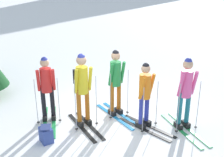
{
  "coord_description": "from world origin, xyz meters",
  "views": [
    {
      "loc": [
        -0.69,
        -6.21,
        3.46
      ],
      "look_at": [
        0.15,
        0.27,
        1.05
      ],
      "focal_mm": 43.78,
      "sensor_mm": 36.0,
      "label": 1
    }
  ],
  "objects_px": {
    "skier_in_orange": "(145,93)",
    "skier_in_yellow": "(82,86)",
    "skier_in_red": "(47,86)",
    "skier_in_pink": "(186,91)",
    "backpack_on_snow_front": "(46,134)",
    "skier_in_green": "(116,80)"
  },
  "relations": [
    {
      "from": "skier_in_red",
      "to": "skier_in_orange",
      "type": "bearing_deg",
      "value": -15.87
    },
    {
      "from": "skier_in_red",
      "to": "skier_in_pink",
      "type": "relative_size",
      "value": 0.95
    },
    {
      "from": "skier_in_yellow",
      "to": "skier_in_pink",
      "type": "distance_m",
      "value": 2.44
    },
    {
      "from": "skier_in_green",
      "to": "backpack_on_snow_front",
      "type": "relative_size",
      "value": 4.56
    },
    {
      "from": "skier_in_yellow",
      "to": "skier_in_green",
      "type": "distance_m",
      "value": 0.98
    },
    {
      "from": "skier_in_red",
      "to": "skier_in_orange",
      "type": "xyz_separation_m",
      "value": [
        2.34,
        -0.67,
        -0.05
      ]
    },
    {
      "from": "skier_in_green",
      "to": "skier_in_yellow",
      "type": "bearing_deg",
      "value": -152.69
    },
    {
      "from": "skier_in_pink",
      "to": "backpack_on_snow_front",
      "type": "distance_m",
      "value": 3.35
    },
    {
      "from": "skier_in_yellow",
      "to": "skier_in_green",
      "type": "height_order",
      "value": "skier_in_yellow"
    },
    {
      "from": "skier_in_red",
      "to": "skier_in_pink",
      "type": "bearing_deg",
      "value": -14.42
    },
    {
      "from": "skier_in_yellow",
      "to": "backpack_on_snow_front",
      "type": "relative_size",
      "value": 4.71
    },
    {
      "from": "skier_in_yellow",
      "to": "skier_in_orange",
      "type": "xyz_separation_m",
      "value": [
        1.47,
        -0.29,
        -0.16
      ]
    },
    {
      "from": "skier_in_orange",
      "to": "skier_in_yellow",
      "type": "bearing_deg",
      "value": 168.92
    },
    {
      "from": "skier_in_red",
      "to": "skier_in_yellow",
      "type": "bearing_deg",
      "value": -23.41
    },
    {
      "from": "skier_in_orange",
      "to": "skier_in_red",
      "type": "bearing_deg",
      "value": 164.13
    },
    {
      "from": "skier_in_red",
      "to": "skier_in_yellow",
      "type": "distance_m",
      "value": 0.96
    },
    {
      "from": "skier_in_yellow",
      "to": "skier_in_orange",
      "type": "relative_size",
      "value": 1.12
    },
    {
      "from": "skier_in_pink",
      "to": "backpack_on_snow_front",
      "type": "xyz_separation_m",
      "value": [
        -3.25,
        -0.18,
        -0.8
      ]
    },
    {
      "from": "backpack_on_snow_front",
      "to": "skier_in_green",
      "type": "bearing_deg",
      "value": 32.44
    },
    {
      "from": "skier_in_pink",
      "to": "skier_in_red",
      "type": "bearing_deg",
      "value": 165.58
    },
    {
      "from": "skier_in_red",
      "to": "skier_in_orange",
      "type": "relative_size",
      "value": 1.03
    },
    {
      "from": "skier_in_orange",
      "to": "skier_in_pink",
      "type": "relative_size",
      "value": 0.93
    }
  ]
}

